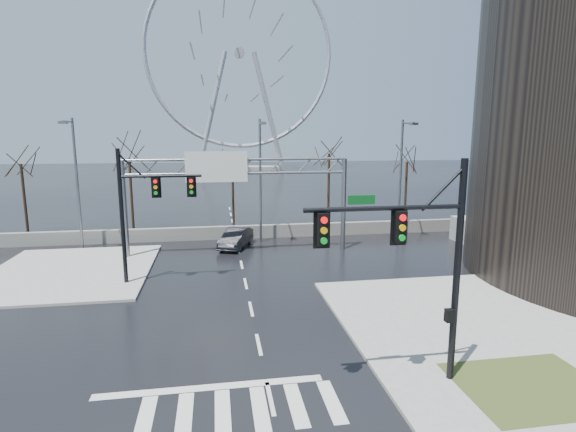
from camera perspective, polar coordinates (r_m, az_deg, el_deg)
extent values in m
plane|color=black|center=(19.82, -3.74, -15.97)|extent=(260.00, 260.00, 0.00)
cube|color=gray|center=(24.47, 20.24, -11.16)|extent=(12.00, 10.00, 0.15)
cube|color=gray|center=(32.33, -25.89, -6.35)|extent=(10.00, 12.00, 0.15)
cube|color=#31421B|center=(18.66, 28.50, -18.50)|extent=(5.00, 4.00, 0.02)
cube|color=slate|center=(38.62, -6.64, -2.05)|extent=(52.00, 0.50, 1.10)
cylinder|color=black|center=(16.63, 20.64, -7.03)|extent=(0.24, 0.24, 8.00)
cylinder|color=black|center=(14.93, 12.19, 0.96)|extent=(5.40, 0.16, 0.16)
cube|color=black|center=(15.09, 14.08, -1.34)|extent=(0.35, 0.28, 1.05)
cube|color=black|center=(14.27, 4.44, -1.72)|extent=(0.35, 0.28, 1.05)
cylinder|color=black|center=(27.65, -20.32, -0.27)|extent=(0.24, 0.24, 8.00)
cylinder|color=black|center=(26.98, -15.82, 4.88)|extent=(4.60, 0.16, 0.16)
cube|color=black|center=(26.93, -16.43, 3.56)|extent=(0.35, 0.28, 1.05)
cube|color=black|center=(26.75, -12.17, 3.71)|extent=(0.35, 0.28, 1.05)
cylinder|color=slate|center=(33.73, -20.03, 0.69)|extent=(0.36, 0.36, 7.00)
cylinder|color=slate|center=(34.49, 7.06, 1.44)|extent=(0.36, 0.36, 7.00)
cylinder|color=slate|center=(32.79, -6.46, 7.15)|extent=(16.00, 0.20, 0.20)
cylinder|color=slate|center=(32.86, -6.42, 5.41)|extent=(16.00, 0.20, 0.20)
cube|color=#0A4D18|center=(32.63, -9.07, 6.19)|extent=(4.20, 0.10, 2.00)
cube|color=silver|center=(32.57, -9.07, 6.18)|extent=(4.40, 0.02, 2.20)
cylinder|color=slate|center=(37.85, -25.17, 3.61)|extent=(0.20, 0.20, 10.00)
cylinder|color=slate|center=(36.61, -26.21, 10.73)|extent=(0.12, 2.20, 0.12)
cube|color=slate|center=(35.65, -26.66, 10.57)|extent=(0.50, 0.70, 0.18)
cylinder|color=slate|center=(36.58, -3.53, 4.37)|extent=(0.20, 0.20, 10.00)
cylinder|color=slate|center=(35.30, -3.43, 11.80)|extent=(0.12, 2.20, 0.12)
cube|color=slate|center=(34.30, -3.26, 11.68)|extent=(0.50, 0.70, 0.18)
cylinder|color=slate|center=(39.61, 14.06, 4.54)|extent=(0.20, 0.20, 10.00)
cylinder|color=slate|center=(38.44, 15.03, 11.35)|extent=(0.12, 2.20, 0.12)
cube|color=slate|center=(37.52, 15.66, 11.20)|extent=(0.50, 0.70, 0.18)
cylinder|color=black|center=(45.15, -30.45, 1.73)|extent=(0.24, 0.24, 6.30)
cylinder|color=black|center=(42.20, -19.26, 2.38)|extent=(0.24, 0.24, 6.75)
cylinder|color=black|center=(42.63, -6.99, 2.35)|extent=(0.24, 0.24, 5.85)
cylinder|color=black|center=(42.87, 5.17, 3.21)|extent=(0.24, 0.24, 7.02)
cylinder|color=black|center=(46.03, 14.71, 2.84)|extent=(0.24, 0.24, 6.12)
cube|color=gray|center=(113.20, -5.92, 6.05)|extent=(18.00, 6.00, 1.00)
torus|color=#B2B2B7|center=(114.52, -6.19, 19.90)|extent=(45.00, 1.00, 45.00)
cylinder|color=#B2B2B7|center=(114.52, -6.19, 19.90)|extent=(2.40, 1.50, 2.40)
cylinder|color=#B2B2B7|center=(112.82, -9.69, 12.81)|extent=(8.28, 1.20, 28.82)
cylinder|color=#B2B2B7|center=(113.64, -2.43, 12.92)|extent=(8.28, 1.20, 28.82)
imported|color=black|center=(35.65, -6.65, -2.77)|extent=(3.13, 4.79, 1.49)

